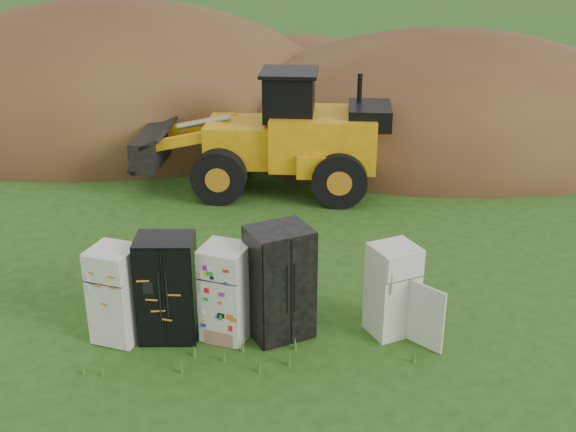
% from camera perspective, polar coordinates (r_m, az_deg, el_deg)
% --- Properties ---
extents(ground, '(120.00, 120.00, 0.00)m').
position_cam_1_polar(ground, '(12.73, -2.22, -9.24)').
color(ground, '#214913').
rests_on(ground, ground).
extents(fridge_leftmost, '(0.95, 0.93, 1.68)m').
position_cam_1_polar(fridge_leftmost, '(12.53, -13.40, -6.01)').
color(fridge_leftmost, white).
rests_on(fridge_leftmost, ground).
extents(fridge_black_side, '(0.99, 0.79, 1.85)m').
position_cam_1_polar(fridge_black_side, '(12.37, -9.52, -5.62)').
color(fridge_black_side, black).
rests_on(fridge_black_side, ground).
extents(fridge_sticker, '(0.96, 0.93, 1.70)m').
position_cam_1_polar(fridge_sticker, '(12.28, -4.90, -6.01)').
color(fridge_sticker, silver).
rests_on(fridge_sticker, ground).
extents(fridge_dark_mid, '(1.26, 1.16, 1.98)m').
position_cam_1_polar(fridge_dark_mid, '(12.24, -0.67, -5.26)').
color(fridge_dark_mid, black).
rests_on(fridge_dark_mid, ground).
extents(fridge_open_door, '(0.95, 0.92, 1.63)m').
position_cam_1_polar(fridge_open_door, '(12.51, 8.25, -5.77)').
color(fridge_open_door, white).
rests_on(fridge_open_door, ground).
extents(wheel_loader, '(6.78, 3.37, 3.15)m').
position_cam_1_polar(wheel_loader, '(18.64, -2.35, 6.70)').
color(wheel_loader, '#F49F10').
rests_on(wheel_loader, ground).
extents(dirt_mound_right, '(14.52, 10.64, 6.93)m').
position_cam_1_polar(dirt_mound_right, '(24.00, 12.05, 5.99)').
color(dirt_mound_right, '#4C2818').
rests_on(dirt_mound_right, ground).
extents(dirt_mound_left, '(16.37, 12.28, 8.34)m').
position_cam_1_polar(dirt_mound_left, '(26.10, -13.40, 7.23)').
color(dirt_mound_left, '#4C2818').
rests_on(dirt_mound_left, ground).
extents(dirt_mound_back, '(15.49, 10.33, 4.71)m').
position_cam_1_polar(dirt_mound_back, '(28.90, -1.13, 9.33)').
color(dirt_mound_back, '#4C2818').
rests_on(dirt_mound_back, ground).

